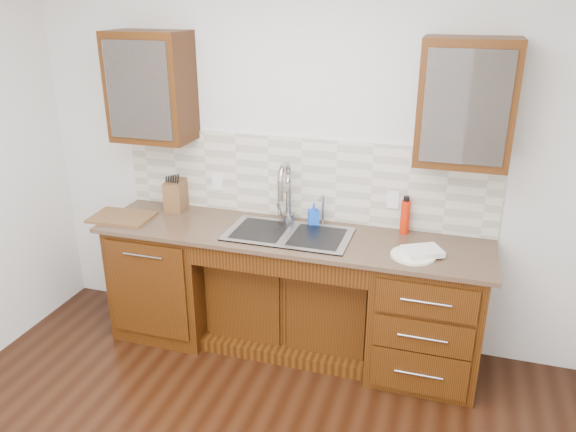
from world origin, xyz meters
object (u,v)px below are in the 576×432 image
(water_bottle, at_px, (405,217))
(cutting_board, at_px, (122,217))
(knife_block, at_px, (176,195))
(soap_bottle, at_px, (314,214))
(plate, at_px, (413,255))

(water_bottle, xyz_separation_m, cutting_board, (-1.99, -0.33, -0.11))
(water_bottle, height_order, cutting_board, water_bottle)
(knife_block, height_order, cutting_board, knife_block)
(knife_block, distance_m, cutting_board, 0.42)
(soap_bottle, height_order, plate, soap_bottle)
(soap_bottle, bearing_deg, plate, -48.69)
(cutting_board, bearing_deg, soap_bottle, 12.17)
(soap_bottle, height_order, knife_block, knife_block)
(water_bottle, relative_size, knife_block, 1.03)
(soap_bottle, bearing_deg, cutting_board, 167.32)
(water_bottle, relative_size, cutting_board, 0.54)
(soap_bottle, distance_m, plate, 0.79)
(soap_bottle, bearing_deg, knife_block, 155.73)
(water_bottle, relative_size, plate, 0.84)
(plate, distance_m, cutting_board, 2.08)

